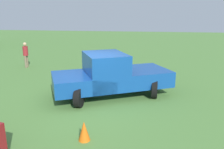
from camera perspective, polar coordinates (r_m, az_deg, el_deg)
ground_plane at (r=8.86m, az=-5.32°, el=-6.80°), size 80.00×80.00×0.00m
pickup_truck at (r=9.16m, az=-0.74°, el=0.12°), size 4.01×5.18×1.80m
person_bystander at (r=15.35m, az=-21.28°, el=5.04°), size 0.34×0.34×1.62m
traffic_cone at (r=6.18m, az=-7.16°, el=-14.17°), size 0.32×0.32×0.55m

